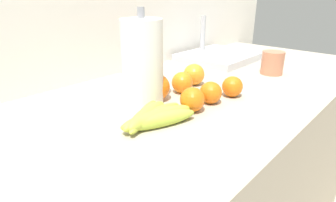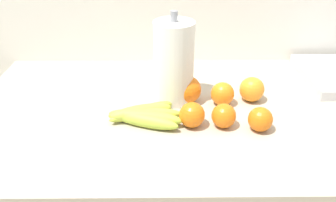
# 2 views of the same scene
# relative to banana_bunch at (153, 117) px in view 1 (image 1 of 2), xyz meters

# --- Properties ---
(counter) EXTENTS (1.70, 0.72, 0.87)m
(counter) POSITION_rel_banana_bunch_xyz_m (0.34, 0.07, -0.45)
(counter) COLOR #ADA08C
(counter) RESTS_ON ground
(wall_back) EXTENTS (2.10, 0.06, 1.30)m
(wall_back) POSITION_rel_banana_bunch_xyz_m (0.34, 0.46, -0.24)
(wall_back) COLOR silver
(wall_back) RESTS_ON ground
(banana_bunch) EXTENTS (0.21, 0.17, 0.04)m
(banana_bunch) POSITION_rel_banana_bunch_xyz_m (0.00, 0.00, 0.00)
(banana_bunch) COLOR #AFC93F
(banana_bunch) RESTS_ON counter
(orange_back_left) EXTENTS (0.07, 0.07, 0.07)m
(orange_back_left) POSITION_rel_banana_bunch_xyz_m (0.23, 0.09, 0.01)
(orange_back_left) COLOR orange
(orange_back_left) RESTS_ON counter
(orange_right) EXTENTS (0.07, 0.07, 0.07)m
(orange_right) POSITION_rel_banana_bunch_xyz_m (0.21, -0.03, 0.01)
(orange_right) COLOR orange
(orange_right) RESTS_ON counter
(orange_back_right) EXTENTS (0.07, 0.07, 0.07)m
(orange_back_right) POSITION_rel_banana_bunch_xyz_m (0.32, 0.12, 0.02)
(orange_back_right) COLOR orange
(orange_back_right) RESTS_ON counter
(orange_center) EXTENTS (0.06, 0.06, 0.06)m
(orange_center) POSITION_rel_banana_bunch_xyz_m (0.31, -0.04, 0.01)
(orange_center) COLOR orange
(orange_center) RESTS_ON counter
(orange_far_right) EXTENTS (0.08, 0.08, 0.08)m
(orange_far_right) POSITION_rel_banana_bunch_xyz_m (0.13, 0.11, 0.02)
(orange_far_right) COLOR orange
(orange_far_right) RESTS_ON counter
(orange_front) EXTENTS (0.07, 0.07, 0.07)m
(orange_front) POSITION_rel_banana_bunch_xyz_m (0.13, -0.02, 0.01)
(orange_front) COLOR orange
(orange_front) RESTS_ON counter
(paper_towel_roll) EXTENTS (0.12, 0.12, 0.27)m
(paper_towel_roll) POSITION_rel_banana_bunch_xyz_m (0.08, 0.12, 0.10)
(paper_towel_roll) COLOR white
(paper_towel_roll) RESTS_ON counter
(sink_basin) EXTENTS (0.36, 0.30, 0.20)m
(sink_basin) POSITION_rel_banana_bunch_xyz_m (0.71, 0.26, -0.00)
(sink_basin) COLOR #B7BABF
(sink_basin) RESTS_ON counter
(mug) EXTENTS (0.09, 0.09, 0.09)m
(mug) POSITION_rel_banana_bunch_xyz_m (0.64, -0.03, 0.03)
(mug) COLOR #BF7656
(mug) RESTS_ON counter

